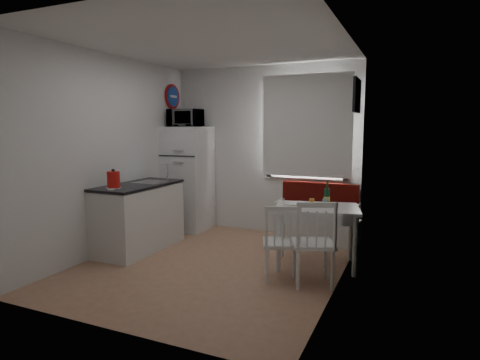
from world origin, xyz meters
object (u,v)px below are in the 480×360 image
at_px(chair_left, 279,235).
at_px(wine_bottle, 327,194).
at_px(bench, 317,222).
at_px(dining_table, 317,213).
at_px(fridge, 188,178).
at_px(microwave, 185,118).
at_px(chair_right, 311,234).
at_px(kettle, 113,180).
at_px(kitchen_counter, 139,216).

bearing_deg(chair_left, wine_bottle, 44.01).
distance_m(bench, dining_table, 1.14).
xyz_separation_m(bench, fridge, (-2.11, -0.11, 0.55)).
bearing_deg(microwave, chair_right, -32.70).
bearing_deg(chair_left, chair_right, -22.74).
relative_size(fridge, wine_bottle, 5.72).
distance_m(microwave, kettle, 1.90).
xyz_separation_m(kitchen_counter, kettle, (0.05, -0.54, 0.57)).
bearing_deg(kitchen_counter, chair_right, -8.50).
xyz_separation_m(chair_right, fridge, (-2.43, 1.61, 0.27)).
relative_size(bench, microwave, 2.34).
relative_size(dining_table, kettle, 4.44).
height_order(dining_table, wine_bottle, wine_bottle).
bearing_deg(dining_table, kettle, -173.22).
bearing_deg(kettle, bench, 42.23).
height_order(bench, chair_left, bench).
distance_m(chair_right, fridge, 2.93).
relative_size(kitchen_counter, microwave, 2.62).
bearing_deg(dining_table, chair_left, -123.94).
relative_size(dining_table, fridge, 0.66).
height_order(dining_table, microwave, microwave).
xyz_separation_m(kitchen_counter, bench, (2.13, 1.35, -0.18)).
bearing_deg(microwave, dining_table, -20.99).
distance_m(kitchen_counter, dining_table, 2.38).
xyz_separation_m(fridge, microwave, (0.00, -0.05, 0.97)).
height_order(kettle, wine_bottle, kettle).
relative_size(fridge, kettle, 6.74).
bearing_deg(kitchen_counter, chair_left, -9.67).
bearing_deg(bench, chair_left, -90.80).
xyz_separation_m(kitchen_counter, chair_left, (2.11, -0.36, 0.07)).
bearing_deg(kettle, wine_bottle, 21.26).
bearing_deg(dining_table, kitchen_counter, 174.12).
xyz_separation_m(dining_table, chair_left, (-0.25, -0.66, -0.12)).
height_order(kitchen_counter, microwave, microwave).
relative_size(microwave, kettle, 2.04).
bearing_deg(bench, dining_table, -77.88).
distance_m(dining_table, kettle, 2.48).
bearing_deg(bench, kettle, -137.77).
height_order(chair_right, fridge, fridge).
distance_m(dining_table, wine_bottle, 0.27).
distance_m(chair_left, fridge, 2.65).
xyz_separation_m(bench, dining_table, (0.23, -1.05, 0.36)).
bearing_deg(kitchen_counter, bench, 32.41).
xyz_separation_m(kitchen_counter, chair_right, (2.45, -0.37, 0.11)).
bearing_deg(chair_right, kettle, 160.21).
bearing_deg(dining_table, chair_right, -95.01).
bearing_deg(wine_bottle, kitchen_counter, -170.77).
bearing_deg(chair_left, bench, 67.68).
xyz_separation_m(dining_table, fridge, (-2.34, 0.95, 0.19)).
bearing_deg(chair_left, dining_table, 47.64).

